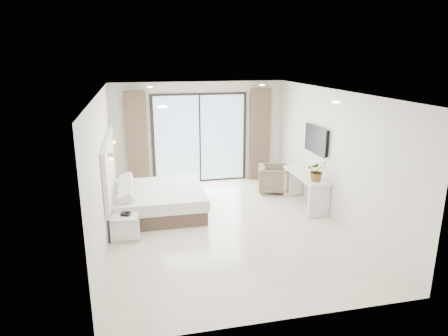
{
  "coord_description": "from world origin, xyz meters",
  "views": [
    {
      "loc": [
        -1.69,
        -7.33,
        3.37
      ],
      "look_at": [
        0.06,
        0.4,
        1.11
      ],
      "focal_mm": 32.0,
      "sensor_mm": 36.0,
      "label": 1
    }
  ],
  "objects_px": {
    "nightstand": "(125,227)",
    "armchair": "(273,177)",
    "bed": "(157,201)",
    "console_desk": "(306,183)"
  },
  "relations": [
    {
      "from": "nightstand",
      "to": "armchair",
      "type": "relative_size",
      "value": 0.72
    },
    {
      "from": "bed",
      "to": "nightstand",
      "type": "bearing_deg",
      "value": -120.22
    },
    {
      "from": "bed",
      "to": "nightstand",
      "type": "height_order",
      "value": "bed"
    },
    {
      "from": "bed",
      "to": "nightstand",
      "type": "distance_m",
      "value": 1.32
    },
    {
      "from": "nightstand",
      "to": "console_desk",
      "type": "bearing_deg",
      "value": 17.78
    },
    {
      "from": "nightstand",
      "to": "bed",
      "type": "bearing_deg",
      "value": 65.53
    },
    {
      "from": "console_desk",
      "to": "armchair",
      "type": "bearing_deg",
      "value": 108.83
    },
    {
      "from": "armchair",
      "to": "console_desk",
      "type": "bearing_deg",
      "value": -144.8
    },
    {
      "from": "bed",
      "to": "console_desk",
      "type": "relative_size",
      "value": 1.26
    },
    {
      "from": "console_desk",
      "to": "bed",
      "type": "bearing_deg",
      "value": 175.23
    }
  ]
}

